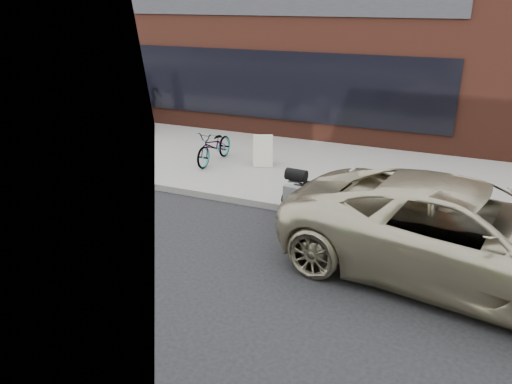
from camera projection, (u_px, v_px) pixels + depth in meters
name	position (u px, v px, depth m)	size (l,w,h in m)	color
ground	(179.00, 318.00, 6.93)	(120.00, 120.00, 0.00)	black
near_sidewalk	(322.00, 166.00, 12.88)	(44.00, 6.00, 0.15)	gray
storefront	(326.00, 51.00, 18.79)	(14.00, 10.07, 4.50)	#502419
motorcycle	(319.00, 196.00, 9.75)	(1.89, 0.61, 1.20)	black
minivan	(464.00, 236.00, 7.58)	(2.57, 5.58, 1.55)	#B4AA8C
bicycle_front	(215.00, 146.00, 12.77)	(0.58, 1.67, 0.88)	gray
bicycle_rear	(59.00, 114.00, 16.01)	(0.47, 1.66, 1.00)	gray
sandwich_sign	(263.00, 150.00, 12.61)	(0.63, 0.61, 0.79)	silver
cafe_table	(62.00, 109.00, 17.05)	(0.77, 0.77, 0.44)	black
cafe_patron_left	(138.00, 106.00, 15.59)	(0.78, 0.61, 1.61)	#522D2C
cafe_patron_right	(132.00, 102.00, 16.29)	(0.93, 0.39, 1.59)	#3D3C4D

